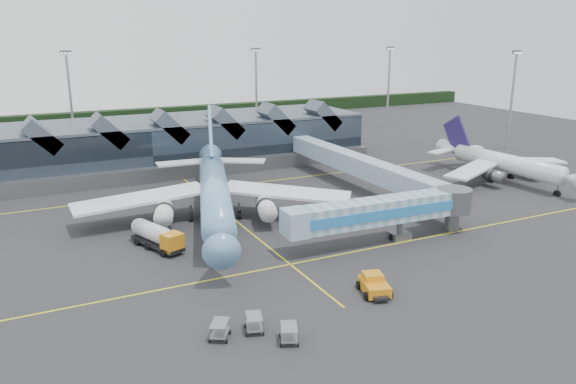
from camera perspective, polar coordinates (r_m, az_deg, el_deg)
name	(u,v)px	position (r m, az deg, el deg)	size (l,w,h in m)	color
ground	(263,242)	(72.83, -2.59, -5.13)	(260.00, 260.00, 0.00)	#29292C
taxi_stripes	(235,220)	(81.56, -5.42, -2.85)	(120.00, 60.00, 0.01)	yellow
tree_line_far	(114,117)	(176.16, -17.26, 7.29)	(260.00, 4.00, 4.00)	black
terminal	(142,145)	(113.91, -14.66, 4.62)	(90.00, 22.25, 12.52)	black
light_masts	(236,93)	(134.79, -5.26, 10.01)	(132.40, 42.56, 22.45)	gray
main_airliner	(215,190)	(80.90, -7.47, 0.17)	(38.54, 45.36, 14.90)	#6996D5
regional_jet	(502,162)	(109.39, 20.90, 2.87)	(29.01, 31.63, 10.86)	white
jet_bridge	(393,210)	(73.38, 10.62, -1.84)	(27.35, 5.13, 5.99)	#6C98B4
fuel_truck	(156,235)	(72.28, -13.30, -4.27)	(5.17, 9.05, 3.08)	black
pushback_tug	(374,285)	(59.56, 8.75, -9.34)	(3.71, 4.88, 1.98)	orange
baggage_carts	(254,328)	(51.19, -3.44, -13.65)	(7.51, 5.88, 1.55)	gray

